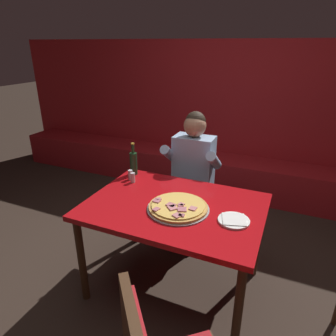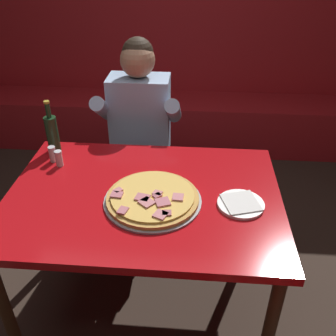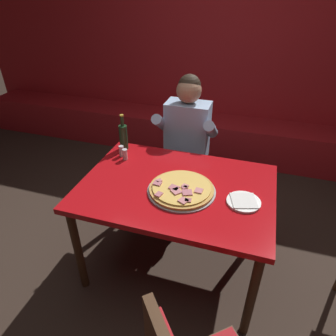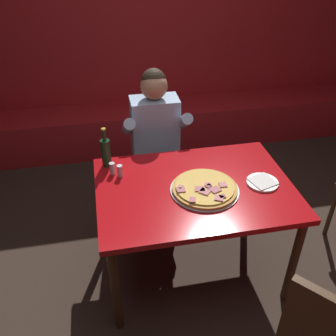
% 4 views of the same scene
% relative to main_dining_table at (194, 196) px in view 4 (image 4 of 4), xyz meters
% --- Properties ---
extents(ground_plane, '(24.00, 24.00, 0.00)m').
position_rel_main_dining_table_xyz_m(ground_plane, '(0.00, 0.00, -0.68)').
color(ground_plane, '#33261E').
extents(booth_wall_panel, '(6.80, 0.16, 1.90)m').
position_rel_main_dining_table_xyz_m(booth_wall_panel, '(0.00, 2.18, 0.27)').
color(booth_wall_panel, '#A3191E').
rests_on(booth_wall_panel, ground_plane).
extents(booth_bench, '(6.46, 0.48, 0.46)m').
position_rel_main_dining_table_xyz_m(booth_bench, '(0.00, 1.86, -0.45)').
color(booth_bench, '#A3191E').
rests_on(booth_bench, ground_plane).
extents(main_dining_table, '(1.28, 0.91, 0.76)m').
position_rel_main_dining_table_xyz_m(main_dining_table, '(0.00, 0.00, 0.00)').
color(main_dining_table, '#422816').
rests_on(main_dining_table, ground_plane).
extents(pizza, '(0.44, 0.44, 0.05)m').
position_rel_main_dining_table_xyz_m(pizza, '(0.05, -0.06, 0.10)').
color(pizza, '#9E9EA3').
rests_on(pizza, main_dining_table).
extents(plate_white_paper, '(0.21, 0.21, 0.02)m').
position_rel_main_dining_table_xyz_m(plate_white_paper, '(0.44, -0.05, 0.09)').
color(plate_white_paper, white).
rests_on(plate_white_paper, main_dining_table).
extents(beer_bottle, '(0.07, 0.07, 0.29)m').
position_rel_main_dining_table_xyz_m(beer_bottle, '(-0.54, 0.36, 0.19)').
color(beer_bottle, '#19381E').
rests_on(beer_bottle, main_dining_table).
extents(shaker_black_pepper, '(0.04, 0.04, 0.09)m').
position_rel_main_dining_table_xyz_m(shaker_black_pepper, '(-0.51, 0.25, 0.12)').
color(shaker_black_pepper, silver).
rests_on(shaker_black_pepper, main_dining_table).
extents(shaker_parmesan, '(0.04, 0.04, 0.09)m').
position_rel_main_dining_table_xyz_m(shaker_parmesan, '(-0.47, 0.21, 0.12)').
color(shaker_parmesan, silver).
rests_on(shaker_parmesan, main_dining_table).
extents(diner_seated_blue_shirt, '(0.53, 0.53, 1.27)m').
position_rel_main_dining_table_xyz_m(diner_seated_blue_shirt, '(-0.13, 0.71, 0.03)').
color(diner_seated_blue_shirt, black).
rests_on(diner_seated_blue_shirt, ground_plane).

